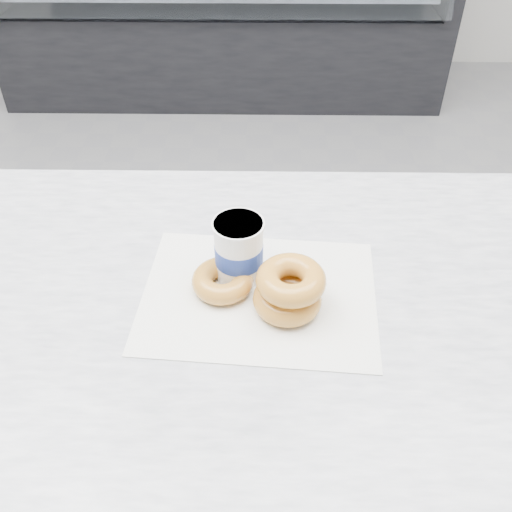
{
  "coord_description": "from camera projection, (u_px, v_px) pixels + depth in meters",
  "views": [
    {
      "loc": [
        0.23,
        -1.14,
        1.5
      ],
      "look_at": [
        0.22,
        -0.52,
        0.95
      ],
      "focal_mm": 40.0,
      "sensor_mm": 36.0,
      "label": 1
    }
  ],
  "objects": [
    {
      "name": "display_case",
      "position": [
        223.0,
        0.0,
        3.12
      ],
      "size": [
        2.4,
        0.74,
        1.25
      ],
      "color": "black",
      "rests_on": "ground"
    },
    {
      "name": "donut_single",
      "position": [
        223.0,
        281.0,
        0.83
      ],
      "size": [
        0.12,
        0.12,
        0.03
      ],
      "primitive_type": "torus",
      "rotation": [
        0.0,
        0.0,
        0.43
      ],
      "color": "#C57E36",
      "rests_on": "wax_paper"
    },
    {
      "name": "donut_stack",
      "position": [
        289.0,
        290.0,
        0.79
      ],
      "size": [
        0.13,
        0.13,
        0.07
      ],
      "color": "#C57E36",
      "rests_on": "wax_paper"
    },
    {
      "name": "wax_paper",
      "position": [
        259.0,
        295.0,
        0.84
      ],
      "size": [
        0.36,
        0.28,
        0.0
      ],
      "primitive_type": "cube",
      "rotation": [
        0.0,
        0.0,
        -0.07
      ],
      "color": "silver",
      "rests_on": "counter"
    },
    {
      "name": "coffee_cup",
      "position": [
        239.0,
        250.0,
        0.83
      ],
      "size": [
        0.08,
        0.08,
        0.1
      ],
      "rotation": [
        0.0,
        0.0,
        0.06
      ],
      "color": "white",
      "rests_on": "counter"
    },
    {
      "name": "ground",
      "position": [
        191.0,
        369.0,
        1.85
      ],
      "size": [
        5.0,
        5.0,
        0.0
      ],
      "primitive_type": "plane",
      "color": "gray",
      "rests_on": "ground"
    },
    {
      "name": "counter",
      "position": [
        142.0,
        475.0,
        1.1
      ],
      "size": [
        3.06,
        0.76,
        0.9
      ],
      "color": "#333335",
      "rests_on": "ground"
    }
  ]
}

